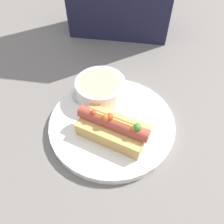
% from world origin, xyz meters
% --- Properties ---
extents(ground_plane, '(4.00, 4.00, 0.00)m').
position_xyz_m(ground_plane, '(0.00, 0.00, 0.00)').
color(ground_plane, slate).
extents(dinner_plate, '(0.29, 0.29, 0.02)m').
position_xyz_m(dinner_plate, '(0.00, 0.00, 0.01)').
color(dinner_plate, white).
rests_on(dinner_plate, ground_plane).
extents(hot_dog, '(0.16, 0.11, 0.06)m').
position_xyz_m(hot_dog, '(0.01, -0.04, 0.04)').
color(hot_dog, tan).
rests_on(hot_dog, dinner_plate).
extents(soup_bowl, '(0.12, 0.12, 0.05)m').
position_xyz_m(soup_bowl, '(-0.04, 0.07, 0.04)').
color(soup_bowl, silver).
rests_on(soup_bowl, dinner_plate).
extents(spoon, '(0.10, 0.13, 0.01)m').
position_xyz_m(spoon, '(-0.09, 0.04, 0.02)').
color(spoon, '#B7B7BC').
rests_on(spoon, dinner_plate).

